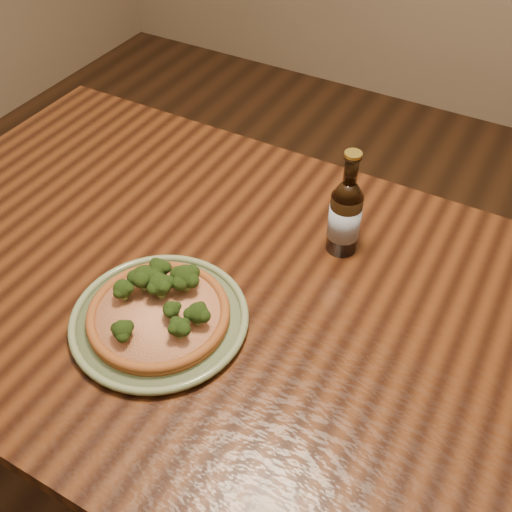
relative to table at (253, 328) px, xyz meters
The scene contains 4 objects.
table is the anchor object (origin of this frame).
plate 0.20m from the table, 129.54° to the right, with size 0.31×0.31×0.02m.
pizza 0.21m from the table, 130.57° to the right, with size 0.25×0.25×0.07m.
beer_bottle 0.28m from the table, 65.69° to the left, with size 0.06×0.06×0.22m.
Camera 1 is at (0.36, -0.54, 1.56)m, focal length 42.00 mm.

